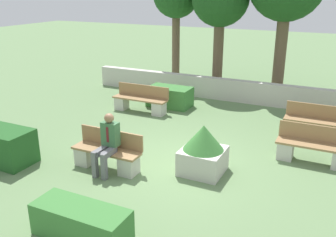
% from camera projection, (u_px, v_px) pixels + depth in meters
% --- Properties ---
extents(ground_plane, '(60.00, 60.00, 0.00)m').
position_uv_depth(ground_plane, '(173.00, 163.00, 8.90)').
color(ground_plane, '#607F51').
extents(perimeter_wall, '(11.77, 0.30, 0.79)m').
position_uv_depth(perimeter_wall, '(239.00, 91.00, 13.53)').
color(perimeter_wall, beige).
rests_on(perimeter_wall, ground_plane).
extents(bench_front, '(1.65, 0.48, 0.87)m').
position_uv_depth(bench_front, '(107.00, 155.00, 8.53)').
color(bench_front, '#937047').
rests_on(bench_front, ground_plane).
extents(bench_left_side, '(1.90, 0.49, 0.87)m').
position_uv_depth(bench_left_side, '(140.00, 102.00, 12.45)').
color(bench_left_side, '#937047').
rests_on(bench_left_side, ground_plane).
extents(bench_right_side, '(2.17, 0.49, 0.87)m').
position_uv_depth(bench_right_side, '(325.00, 126.00, 10.28)').
color(bench_right_side, '#937047').
rests_on(bench_right_side, ground_plane).
extents(bench_back, '(1.69, 0.48, 0.87)m').
position_uv_depth(bench_back, '(313.00, 149.00, 8.82)').
color(bench_back, '#937047').
rests_on(bench_back, ground_plane).
extents(person_seated_man, '(0.38, 0.63, 1.36)m').
position_uv_depth(person_seated_man, '(107.00, 141.00, 8.22)').
color(person_seated_man, slate).
rests_on(person_seated_man, ground_plane).
extents(hedge_block_near_left, '(1.66, 0.63, 0.58)m').
position_uv_depth(hedge_block_near_left, '(81.00, 222.00, 6.15)').
color(hedge_block_near_left, '#3D7A38').
rests_on(hedge_block_near_left, ground_plane).
extents(hedge_block_near_right, '(1.49, 0.84, 0.69)m').
position_uv_depth(hedge_block_near_right, '(170.00, 97.00, 13.01)').
color(hedge_block_near_right, '#3D7A38').
rests_on(hedge_block_near_right, ground_plane).
extents(hedge_block_mid_left, '(1.51, 0.84, 0.82)m').
position_uv_depth(hedge_block_mid_left, '(2.00, 145.00, 8.84)').
color(hedge_block_mid_left, '#235623').
rests_on(hedge_block_mid_left, ground_plane).
extents(planter_corner_left, '(0.93, 0.93, 1.12)m').
position_uv_depth(planter_corner_left, '(203.00, 149.00, 8.28)').
color(planter_corner_left, beige).
rests_on(planter_corner_left, ground_plane).
extents(tree_center_left, '(2.24, 2.24, 4.70)m').
position_uv_depth(tree_center_left, '(220.00, 0.00, 14.33)').
color(tree_center_left, brown).
rests_on(tree_center_left, ground_plane).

